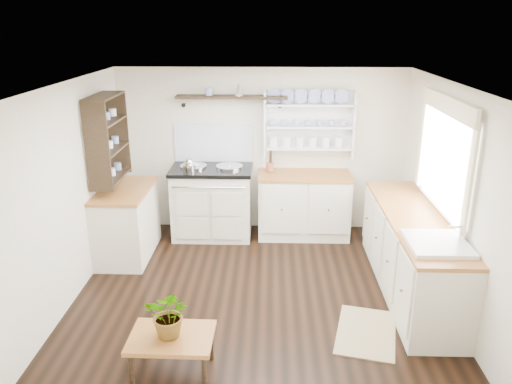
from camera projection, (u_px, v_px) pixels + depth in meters
floor at (258, 291)px, 5.62m from camera, size 4.00×3.80×0.01m
wall_back at (261, 151)px, 7.04m from camera, size 4.00×0.02×2.30m
wall_right at (450, 197)px, 5.19m from camera, size 0.02×3.80×2.30m
wall_left at (70, 193)px, 5.30m from camera, size 0.02×3.80×2.30m
ceiling at (258, 84)px, 4.87m from camera, size 4.00×3.80×0.01m
window at (445, 155)px, 5.20m from camera, size 0.08×1.55×1.22m
aga_cooker at (212, 201)px, 6.96m from camera, size 1.11×0.77×1.02m
back_cabinets at (304, 204)px, 6.97m from camera, size 1.27×0.63×0.90m
right_cabinets at (411, 253)px, 5.52m from camera, size 0.62×2.43×0.90m
belfast_sink at (436, 255)px, 4.70m from camera, size 0.55×0.60×0.45m
left_cabinets at (127, 221)px, 6.37m from camera, size 0.62×1.13×0.90m
plate_rack at (309, 123)px, 6.86m from camera, size 1.20×0.22×0.90m
high_shelf at (232, 98)px, 6.69m from camera, size 1.50×0.29×0.16m
left_shelving at (108, 138)px, 6.02m from camera, size 0.28×0.80×1.05m
kettle at (190, 166)px, 6.68m from camera, size 0.18×0.18×0.22m
utensil_crock at (270, 167)px, 6.89m from camera, size 0.11×0.11×0.12m
center_table at (172, 340)px, 4.21m from camera, size 0.71×0.52×0.38m
potted_plant at (170, 314)px, 4.13m from camera, size 0.45×0.41×0.42m
floor_rug at (366, 332)px, 4.87m from camera, size 0.73×0.95×0.02m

